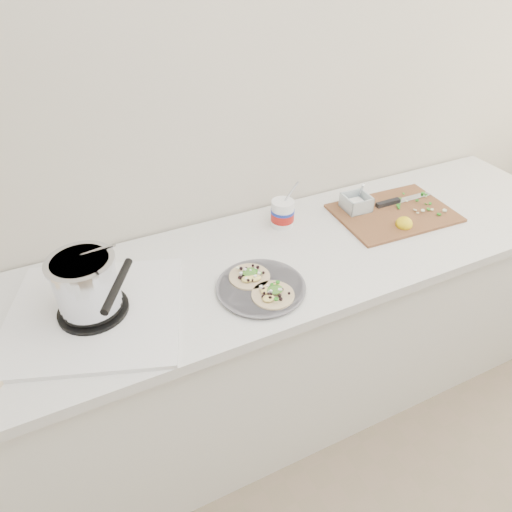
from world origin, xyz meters
name	(u,v)px	position (x,y,z in m)	size (l,w,h in m)	color
counter	(289,333)	(0.00, 1.43, 0.45)	(2.44, 0.66, 0.90)	silver
stove	(89,294)	(-0.73, 1.39, 0.98)	(0.65, 0.63, 0.25)	silver
taco_plate	(261,285)	(-0.21, 1.27, 0.92)	(0.30, 0.30, 0.04)	#5B5961
tub	(283,211)	(0.04, 1.58, 0.97)	(0.09, 0.09, 0.21)	white
cutboard	(391,210)	(0.48, 1.47, 0.92)	(0.48, 0.35, 0.07)	brown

